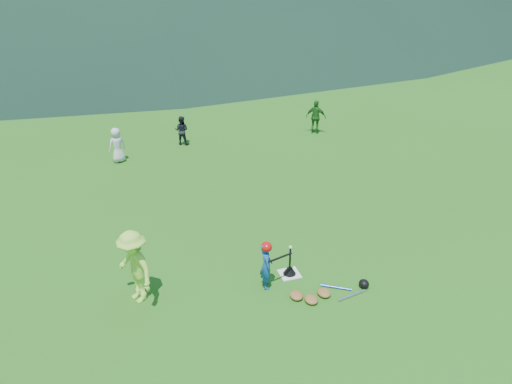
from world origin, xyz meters
TOP-DOWN VIEW (x-y plane):
  - ground at (0.00, 0.00)m, footprint 120.00×120.00m
  - home_plate at (0.00, 0.00)m, footprint 0.45×0.45m
  - baseball at (0.00, 0.00)m, footprint 0.08×0.08m
  - batter_child at (-0.65, -0.25)m, footprint 0.32×0.44m
  - adult_coach at (-3.39, 0.17)m, footprint 1.03×1.24m
  - fielder_a at (-3.23, 7.82)m, footprint 0.69×0.57m
  - fielder_b at (-0.87, 8.76)m, footprint 0.66×0.61m
  - fielder_c at (4.33, 8.33)m, footprint 0.82×0.70m
  - batting_tee at (0.00, 0.00)m, footprint 0.30×0.30m
  - batter_gear at (-0.63, -0.25)m, footprint 0.73×0.26m
  - equipment_pile at (0.44, -0.94)m, footprint 1.80×0.65m
  - outfield_fence at (0.00, 28.00)m, footprint 70.07×0.08m

SIDE VIEW (x-z plane):
  - ground at x=0.00m, z-range 0.00..0.00m
  - home_plate at x=0.00m, z-range 0.00..0.02m
  - equipment_pile at x=0.44m, z-range -0.03..0.16m
  - batting_tee at x=0.00m, z-range -0.21..0.47m
  - fielder_b at x=-0.87m, z-range 0.00..1.09m
  - batter_child at x=-0.65m, z-range 0.00..1.11m
  - fielder_a at x=-3.23m, z-range 0.00..1.21m
  - fielder_c at x=4.33m, z-range 0.00..1.32m
  - outfield_fence at x=0.00m, z-range 0.03..1.36m
  - baseball at x=0.00m, z-range 0.70..0.78m
  - adult_coach at x=-3.39m, z-range 0.00..1.66m
  - batter_gear at x=-0.63m, z-range 0.77..1.24m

